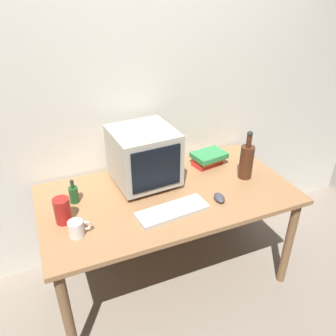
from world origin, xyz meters
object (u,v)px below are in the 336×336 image
object	(u,v)px
crt_monitor	(144,156)
book_stack	(208,158)
bottle_tall	(246,160)
mug	(77,228)
computer_mouse	(219,198)
keyboard	(173,211)
metal_canister	(62,211)
bottle_short	(74,194)

from	to	relation	value
crt_monitor	book_stack	world-z (taller)	crt_monitor
bottle_tall	book_stack	size ratio (longest dim) A/B	1.34
book_stack	mug	distance (m)	1.07
computer_mouse	bottle_tall	world-z (taller)	bottle_tall
keyboard	mug	world-z (taller)	mug
mug	metal_canister	size ratio (longest dim) A/B	0.80
keyboard	computer_mouse	world-z (taller)	computer_mouse
book_stack	computer_mouse	bearing A→B (deg)	-109.98
mug	book_stack	bearing A→B (deg)	21.91
crt_monitor	computer_mouse	xyz separation A→B (m)	(0.35, -0.37, -0.17)
bottle_tall	metal_canister	distance (m)	1.19
crt_monitor	computer_mouse	distance (m)	0.54
crt_monitor	book_stack	distance (m)	0.52
computer_mouse	bottle_tall	xyz separation A→B (m)	(0.30, 0.17, 0.11)
crt_monitor	bottle_short	world-z (taller)	crt_monitor
keyboard	bottle_short	bearing A→B (deg)	141.60
crt_monitor	computer_mouse	bearing A→B (deg)	-46.75
bottle_tall	metal_canister	bearing A→B (deg)	-179.49
bottle_short	keyboard	bearing A→B (deg)	-33.19
crt_monitor	bottle_short	xyz separation A→B (m)	(-0.46, -0.05, -0.14)
keyboard	mug	xyz separation A→B (m)	(-0.54, 0.02, 0.03)
computer_mouse	bottle_short	distance (m)	0.87
mug	bottle_short	bearing A→B (deg)	83.20
keyboard	bottle_short	distance (m)	0.60
crt_monitor	computer_mouse	world-z (taller)	crt_monitor
bottle_short	metal_canister	distance (m)	0.19
book_stack	crt_monitor	bearing A→B (deg)	-174.68
computer_mouse	book_stack	world-z (taller)	book_stack
bottle_tall	mug	size ratio (longest dim) A/B	2.80
crt_monitor	mug	bearing A→B (deg)	-144.58
book_stack	metal_canister	xyz separation A→B (m)	(-1.05, -0.26, 0.02)
bottle_tall	book_stack	distance (m)	0.30
keyboard	metal_canister	size ratio (longest dim) A/B	2.80
metal_canister	bottle_tall	bearing A→B (deg)	0.51
bottle_tall	bottle_short	xyz separation A→B (m)	(-1.10, 0.15, -0.07)
bottle_tall	metal_canister	xyz separation A→B (m)	(-1.19, -0.01, -0.05)
computer_mouse	book_stack	size ratio (longest dim) A/B	0.40
keyboard	bottle_tall	world-z (taller)	bottle_tall
keyboard	book_stack	distance (m)	0.62
metal_canister	book_stack	bearing A→B (deg)	13.81
keyboard	book_stack	bearing A→B (deg)	36.99
book_stack	metal_canister	size ratio (longest dim) A/B	1.67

